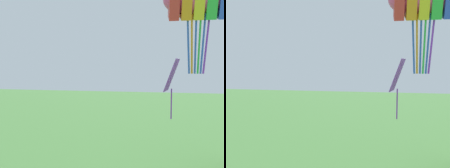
{
  "view_description": "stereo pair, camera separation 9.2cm",
  "coord_description": "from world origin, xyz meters",
  "views": [
    {
      "loc": [
        2.25,
        -1.92,
        6.55
      ],
      "look_at": [
        0.0,
        9.4,
        5.7
      ],
      "focal_mm": 40.0,
      "sensor_mm": 36.0,
      "label": 1
    },
    {
      "loc": [
        2.34,
        -1.9,
        6.55
      ],
      "look_at": [
        0.0,
        9.4,
        5.7
      ],
      "focal_mm": 40.0,
      "sensor_mm": 36.0,
      "label": 2
    }
  ],
  "objects": [
    {
      "name": "kite_purple_streamer",
      "position": [
        2.65,
        8.12,
        6.07
      ],
      "size": [
        0.66,
        1.05,
        2.38
      ],
      "color": "purple"
    }
  ]
}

